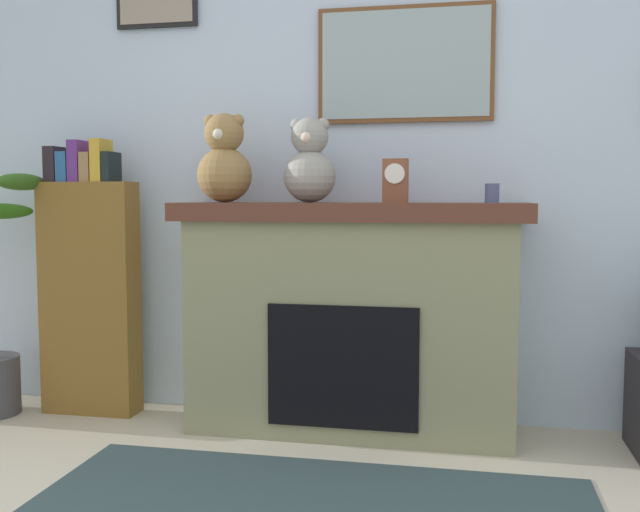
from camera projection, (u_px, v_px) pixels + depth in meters
name	position (u px, v px, depth m)	size (l,w,h in m)	color
back_wall	(384.00, 146.00, 3.43)	(5.20, 0.15, 2.60)	silver
fireplace	(351.00, 316.00, 3.24)	(1.56, 0.50, 1.04)	gray
bookshelf	(90.00, 288.00, 3.52)	(0.47, 0.16, 1.34)	brown
candle_jar	(492.00, 193.00, 3.06)	(0.06, 0.06, 0.08)	#4C517A
mantel_clock	(395.00, 181.00, 3.13)	(0.11, 0.08, 0.19)	brown
teddy_bear_cream	(224.00, 162.00, 3.28)	(0.25, 0.25, 0.41)	olive
teddy_bear_grey	(310.00, 164.00, 3.21)	(0.23, 0.23, 0.38)	gray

